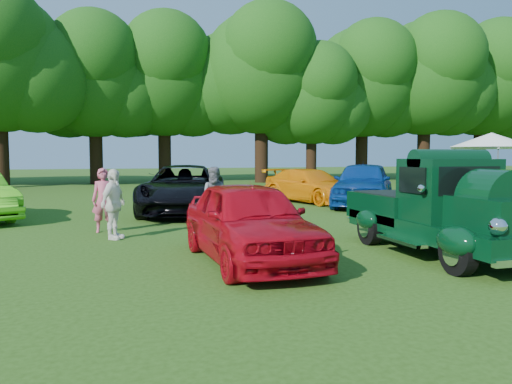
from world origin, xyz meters
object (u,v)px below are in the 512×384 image
object	(u,v)px
hero_pickup	(440,213)
red_convertible	(249,221)
back_car_green	(473,180)
back_car_blue	(363,184)
canopy_tent	(491,140)
spectator_pink	(104,200)
spectator_grey	(216,197)
spectator_white	(113,204)
back_car_black	(184,189)
back_car_orange	(311,186)

from	to	relation	value
hero_pickup	red_convertible	bearing A→B (deg)	174.50
hero_pickup	back_car_green	distance (m)	13.16
hero_pickup	back_car_blue	world-z (taller)	hero_pickup
back_car_blue	back_car_green	bearing A→B (deg)	47.41
red_convertible	canopy_tent	xyz separation A→B (m)	(16.25, 12.60, 1.88)
spectator_pink	spectator_grey	bearing A→B (deg)	1.08
red_convertible	spectator_pink	distance (m)	4.90
hero_pickup	canopy_tent	xyz separation A→B (m)	(12.57, 12.95, 1.82)
spectator_white	red_convertible	bearing A→B (deg)	-113.65
hero_pickup	back_car_black	size ratio (longest dim) A/B	0.83
back_car_blue	hero_pickup	bearing A→B (deg)	-75.16
red_convertible	spectator_pink	bearing A→B (deg)	118.27
hero_pickup	spectator_pink	xyz separation A→B (m)	(-6.19, 4.57, -0.00)
spectator_grey	spectator_pink	bearing A→B (deg)	-161.18
hero_pickup	spectator_pink	world-z (taller)	hero_pickup
back_car_orange	back_car_green	xyz separation A→B (m)	(7.25, -0.50, 0.12)
hero_pickup	back_car_blue	size ratio (longest dim) A/B	0.96
hero_pickup	back_car_green	bearing A→B (deg)	47.77
back_car_black	back_car_blue	bearing A→B (deg)	14.95
back_car_blue	spectator_grey	bearing A→B (deg)	-115.51
spectator_pink	red_convertible	bearing A→B (deg)	-58.13
back_car_green	canopy_tent	world-z (taller)	canopy_tent
hero_pickup	back_car_orange	xyz separation A→B (m)	(1.59, 10.24, -0.13)
back_car_black	back_car_orange	distance (m)	5.79
back_car_green	spectator_pink	world-z (taller)	same
spectator_white	canopy_tent	size ratio (longest dim) A/B	0.33
spectator_grey	back_car_black	bearing A→B (deg)	114.42
hero_pickup	back_car_orange	size ratio (longest dim) A/B	1.02
back_car_blue	spectator_grey	world-z (taller)	back_car_blue
back_car_green	canopy_tent	distance (m)	5.24
hero_pickup	spectator_grey	distance (m)	5.70
spectator_grey	canopy_tent	bearing A→B (deg)	46.57
back_car_green	spectator_grey	bearing A→B (deg)	167.76
back_car_green	red_convertible	bearing A→B (deg)	-178.29
back_car_green	spectator_pink	bearing A→B (deg)	163.86
spectator_grey	back_car_blue	bearing A→B (deg)	49.61
red_convertible	back_car_black	distance (m)	7.66
spectator_pink	spectator_white	distance (m)	1.16
canopy_tent	back_car_orange	bearing A→B (deg)	-166.12
spectator_white	back_car_blue	bearing A→B (deg)	-31.46
back_car_green	spectator_white	xyz separation A→B (m)	(-14.82, -6.32, 0.00)
red_convertible	back_car_green	world-z (taller)	back_car_green
spectator_pink	canopy_tent	xyz separation A→B (m)	(18.75, 8.39, 1.82)
back_car_black	spectator_grey	size ratio (longest dim) A/B	3.54
back_car_black	back_car_blue	distance (m)	6.60
back_car_orange	canopy_tent	distance (m)	11.47
back_car_black	spectator_pink	distance (m)	4.22
back_car_green	spectator_white	bearing A→B (deg)	167.96
back_car_orange	back_car_green	bearing A→B (deg)	-22.48
red_convertible	back_car_orange	world-z (taller)	red_convertible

